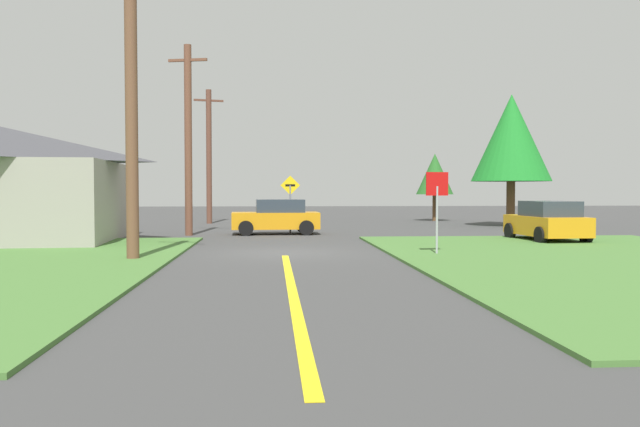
{
  "coord_description": "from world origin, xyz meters",
  "views": [
    {
      "loc": [
        -0.41,
        -21.18,
        2.06
      ],
      "look_at": [
        1.44,
        3.7,
        1.15
      ],
      "focal_mm": 36.37,
      "sensor_mm": 36.0,
      "label": 1
    }
  ],
  "objects_px": {
    "stop_sign": "(437,197)",
    "car_on_crossroad": "(547,222)",
    "car_approaching_junction": "(277,217)",
    "pine_tree_center": "(511,138)",
    "utility_pole_far": "(209,155)",
    "oak_tree_left": "(435,174)",
    "utility_pole_near": "(131,106)",
    "direction_sign": "(290,198)",
    "utility_pole_mid": "(188,138)"
  },
  "relations": [
    {
      "from": "direction_sign",
      "to": "pine_tree_center",
      "type": "xyz_separation_m",
      "value": [
        12.69,
        5.82,
        3.29
      ]
    },
    {
      "from": "utility_pole_near",
      "to": "pine_tree_center",
      "type": "relative_size",
      "value": 1.18
    },
    {
      "from": "direction_sign",
      "to": "utility_pole_far",
      "type": "bearing_deg",
      "value": 115.16
    },
    {
      "from": "utility_pole_far",
      "to": "oak_tree_left",
      "type": "bearing_deg",
      "value": 9.06
    },
    {
      "from": "car_on_crossroad",
      "to": "stop_sign",
      "type": "bearing_deg",
      "value": 127.07
    },
    {
      "from": "car_on_crossroad",
      "to": "utility_pole_mid",
      "type": "height_order",
      "value": "utility_pole_mid"
    },
    {
      "from": "stop_sign",
      "to": "utility_pole_far",
      "type": "bearing_deg",
      "value": -75.35
    },
    {
      "from": "stop_sign",
      "to": "car_approaching_junction",
      "type": "distance_m",
      "value": 11.43
    },
    {
      "from": "car_approaching_junction",
      "to": "oak_tree_left",
      "type": "xyz_separation_m",
      "value": [
        10.59,
        12.26,
        2.29
      ]
    },
    {
      "from": "stop_sign",
      "to": "car_on_crossroad",
      "type": "height_order",
      "value": "stop_sign"
    },
    {
      "from": "car_on_crossroad",
      "to": "car_approaching_junction",
      "type": "height_order",
      "value": "same"
    },
    {
      "from": "car_on_crossroad",
      "to": "pine_tree_center",
      "type": "height_order",
      "value": "pine_tree_center"
    },
    {
      "from": "direction_sign",
      "to": "pine_tree_center",
      "type": "distance_m",
      "value": 14.35
    },
    {
      "from": "utility_pole_near",
      "to": "oak_tree_left",
      "type": "xyz_separation_m",
      "value": [
        14.83,
        23.27,
        -1.39
      ]
    },
    {
      "from": "oak_tree_left",
      "to": "utility_pole_near",
      "type": "bearing_deg",
      "value": -122.5
    },
    {
      "from": "car_approaching_junction",
      "to": "pine_tree_center",
      "type": "xyz_separation_m",
      "value": [
        13.33,
        5.8,
        4.19
      ]
    },
    {
      "from": "oak_tree_left",
      "to": "utility_pole_far",
      "type": "bearing_deg",
      "value": -170.94
    },
    {
      "from": "direction_sign",
      "to": "utility_pole_near",
      "type": "bearing_deg",
      "value": -113.94
    },
    {
      "from": "car_on_crossroad",
      "to": "utility_pole_mid",
      "type": "relative_size",
      "value": 0.46
    },
    {
      "from": "utility_pole_near",
      "to": "pine_tree_center",
      "type": "xyz_separation_m",
      "value": [
        17.57,
        16.81,
        0.5
      ]
    },
    {
      "from": "car_on_crossroad",
      "to": "car_approaching_junction",
      "type": "relative_size",
      "value": 0.97
    },
    {
      "from": "pine_tree_center",
      "to": "utility_pole_near",
      "type": "bearing_deg",
      "value": -136.28
    },
    {
      "from": "car_on_crossroad",
      "to": "oak_tree_left",
      "type": "distance_m",
      "value": 17.52
    },
    {
      "from": "car_on_crossroad",
      "to": "pine_tree_center",
      "type": "distance_m",
      "value": 11.97
    },
    {
      "from": "utility_pole_near",
      "to": "oak_tree_left",
      "type": "relative_size",
      "value": 1.97
    },
    {
      "from": "car_on_crossroad",
      "to": "utility_pole_mid",
      "type": "distance_m",
      "value": 15.78
    },
    {
      "from": "direction_sign",
      "to": "pine_tree_center",
      "type": "height_order",
      "value": "pine_tree_center"
    },
    {
      "from": "direction_sign",
      "to": "oak_tree_left",
      "type": "height_order",
      "value": "oak_tree_left"
    },
    {
      "from": "stop_sign",
      "to": "pine_tree_center",
      "type": "relative_size",
      "value": 0.35
    },
    {
      "from": "car_approaching_junction",
      "to": "car_on_crossroad",
      "type": "bearing_deg",
      "value": 151.87
    },
    {
      "from": "utility_pole_near",
      "to": "direction_sign",
      "type": "height_order",
      "value": "utility_pole_near"
    },
    {
      "from": "utility_pole_far",
      "to": "oak_tree_left",
      "type": "relative_size",
      "value": 1.83
    },
    {
      "from": "stop_sign",
      "to": "direction_sign",
      "type": "bearing_deg",
      "value": -76.59
    },
    {
      "from": "car_on_crossroad",
      "to": "car_approaching_junction",
      "type": "distance_m",
      "value": 11.87
    },
    {
      "from": "utility_pole_mid",
      "to": "pine_tree_center",
      "type": "xyz_separation_m",
      "value": [
        17.29,
        6.34,
        0.62
      ]
    },
    {
      "from": "car_approaching_junction",
      "to": "utility_pole_mid",
      "type": "height_order",
      "value": "utility_pole_mid"
    },
    {
      "from": "stop_sign",
      "to": "pine_tree_center",
      "type": "distance_m",
      "value": 18.41
    },
    {
      "from": "utility_pole_near",
      "to": "utility_pole_mid",
      "type": "bearing_deg",
      "value": 88.45
    },
    {
      "from": "utility_pole_mid",
      "to": "car_on_crossroad",
      "type": "bearing_deg",
      "value": -17.3
    },
    {
      "from": "car_approaching_junction",
      "to": "utility_pole_near",
      "type": "xyz_separation_m",
      "value": [
        -4.24,
        -11.01,
        3.68
      ]
    },
    {
      "from": "stop_sign",
      "to": "utility_pole_near",
      "type": "height_order",
      "value": "utility_pole_near"
    },
    {
      "from": "car_approaching_junction",
      "to": "pine_tree_center",
      "type": "distance_m",
      "value": 15.13
    },
    {
      "from": "oak_tree_left",
      "to": "car_approaching_junction",
      "type": "bearing_deg",
      "value": -130.8
    },
    {
      "from": "car_on_crossroad",
      "to": "utility_pole_far",
      "type": "height_order",
      "value": "utility_pole_far"
    },
    {
      "from": "utility_pole_near",
      "to": "utility_pole_mid",
      "type": "distance_m",
      "value": 10.47
    },
    {
      "from": "car_approaching_junction",
      "to": "utility_pole_far",
      "type": "relative_size",
      "value": 0.5
    },
    {
      "from": "car_on_crossroad",
      "to": "utility_pole_near",
      "type": "relative_size",
      "value": 0.45
    },
    {
      "from": "utility_pole_far",
      "to": "car_approaching_junction",
      "type": "bearing_deg",
      "value": -67.87
    },
    {
      "from": "utility_pole_mid",
      "to": "direction_sign",
      "type": "distance_m",
      "value": 5.34
    },
    {
      "from": "utility_pole_mid",
      "to": "oak_tree_left",
      "type": "distance_m",
      "value": 19.42
    }
  ]
}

